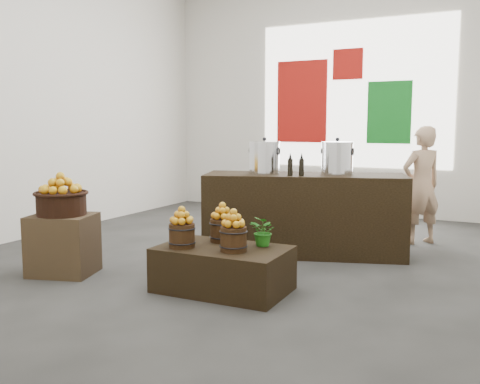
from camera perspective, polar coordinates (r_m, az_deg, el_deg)
The scene contains 23 objects.
ground at distance 6.21m, azimuth 0.29°, elevation -6.81°, with size 7.00×7.00×0.00m, color #3E3E3B.
back_wall at distance 9.30m, azimuth 10.20°, elevation 10.14°, with size 6.00×0.04×4.00m, color silver.
back_opening at distance 9.20m, azimuth 11.98°, elevation 10.13°, with size 3.20×0.02×2.40m, color white.
deco_red_left at distance 9.46m, azimuth 6.61°, elevation 9.54°, with size 0.90×0.04×1.40m, color #A4120C.
deco_green_right at distance 9.04m, azimuth 15.62°, elevation 8.17°, with size 0.70×0.04×1.00m, color #11701E.
deco_red_upper at distance 9.26m, azimuth 11.43°, elevation 13.23°, with size 0.50×0.04×0.50m, color #A4120C.
crate at distance 5.69m, azimuth -18.35°, elevation -5.34°, with size 0.61×0.50×0.61m, color brown.
wicker_basket at distance 5.62m, azimuth -18.51°, elevation -1.23°, with size 0.48×0.48×0.22m, color black.
apples_in_basket at distance 5.60m, azimuth -18.60°, elevation 0.92°, with size 0.38×0.38×0.20m, color #A21905, non-canonical shape.
display_table at distance 4.90m, azimuth -1.83°, elevation -8.21°, with size 1.16×0.72×0.40m, color black.
apple_bucket_front_left at distance 4.85m, azimuth -6.21°, elevation -4.64°, with size 0.23×0.23×0.21m, color #3C2310.
apples_in_bucket_front_left at distance 4.82m, azimuth -6.24°, elevation -2.48°, with size 0.17×0.17×0.16m, color #A21905, non-canonical shape.
apple_bucket_front_right at distance 4.68m, azimuth -0.70°, elevation -5.04°, with size 0.23×0.23×0.21m, color #3C2310.
apples_in_bucket_front_right at distance 4.64m, azimuth -0.70°, elevation -2.80°, with size 0.17×0.17×0.16m, color #A21905, non-canonical shape.
apple_bucket_rear at distance 5.06m, azimuth -1.88°, elevation -4.10°, with size 0.23×0.23×0.21m, color #3C2310.
apples_in_bucket_rear at distance 5.03m, azimuth -1.89°, elevation -2.03°, with size 0.17×0.17×0.16m, color #A21905, non-canonical shape.
herb_garnish_right at distance 4.87m, azimuth 2.58°, elevation -4.20°, with size 0.25×0.22×0.28m, color #1D6A16.
herb_garnish_left at distance 5.22m, azimuth -6.10°, elevation -3.48°, with size 0.15×0.12×0.27m, color #1D6A16.
counter at distance 6.26m, azimuth 6.85°, elevation -2.37°, with size 2.29×0.73×0.94m, color black.
stock_pot_left at distance 6.22m, azimuth 2.62°, elevation 3.59°, with size 0.35×0.35×0.35m, color silver.
stock_pot_center at distance 6.19m, azimuth 10.32°, elevation 3.47°, with size 0.35×0.35×0.35m, color silver.
oil_cruets at distance 5.96m, azimuth 6.88°, elevation 2.95°, with size 0.17×0.06×0.26m, color black, non-canonical shape.
shopper at distance 7.11m, azimuth 18.77°, elevation 0.68°, with size 0.54×0.36×1.49m, color tan.
Camera 1 is at (2.71, -5.38, 1.50)m, focal length 40.00 mm.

